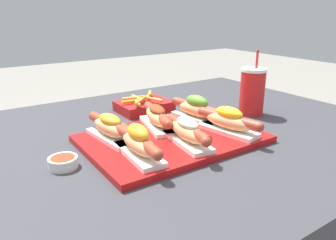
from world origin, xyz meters
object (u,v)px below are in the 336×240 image
at_px(hot_dog_0, 138,142).
at_px(hot_dog_4, 157,117).
at_px(serving_tray, 172,139).
at_px(sauce_bowl, 63,162).
at_px(drink_cup, 252,92).
at_px(hot_dog_2, 229,121).
at_px(fries_basket, 144,106).
at_px(hot_dog_1, 186,132).
at_px(hot_dog_5, 196,109).
at_px(hot_dog_3, 110,127).

height_order(hot_dog_0, hot_dog_4, hot_dog_0).
distance_m(serving_tray, hot_dog_4, 0.09).
distance_m(sauce_bowl, drink_cup, 0.67).
relative_size(hot_dog_2, fries_basket, 1.15).
relative_size(hot_dog_0, hot_dog_2, 1.01).
bearing_deg(hot_dog_2, hot_dog_0, 179.21).
xyz_separation_m(hot_dog_0, hot_dog_4, (0.14, 0.14, -0.00)).
bearing_deg(serving_tray, hot_dog_1, -93.10).
relative_size(hot_dog_0, drink_cup, 0.97).
bearing_deg(hot_dog_5, hot_dog_0, -154.20).
distance_m(hot_dog_3, fries_basket, 0.32).
bearing_deg(hot_dog_2, hot_dog_4, 134.49).
height_order(hot_dog_4, hot_dog_5, hot_dog_5).
bearing_deg(hot_dog_0, fries_basket, 58.45).
bearing_deg(sauce_bowl, drink_cup, 3.35).
distance_m(serving_tray, drink_cup, 0.38).
bearing_deg(drink_cup, hot_dog_2, -151.67).
height_order(hot_dog_0, hot_dog_5, same).
xyz_separation_m(hot_dog_2, fries_basket, (-0.06, 0.36, -0.03)).
bearing_deg(hot_dog_3, serving_tray, -25.51).
relative_size(serving_tray, sauce_bowl, 6.99).
bearing_deg(hot_dog_0, sauce_bowl, 153.56).
distance_m(hot_dog_2, hot_dog_5, 0.14).
distance_m(hot_dog_4, hot_dog_5, 0.14).
bearing_deg(hot_dog_4, fries_basket, 70.06).
xyz_separation_m(hot_dog_1, hot_dog_2, (0.15, -0.00, 0.00)).
bearing_deg(hot_dog_5, hot_dog_4, 177.50).
bearing_deg(hot_dog_4, sauce_bowl, -167.87).
relative_size(hot_dog_1, hot_dog_2, 1.01).
height_order(hot_dog_3, fries_basket, hot_dog_3).
relative_size(hot_dog_2, drink_cup, 0.96).
height_order(serving_tray, fries_basket, fries_basket).
bearing_deg(hot_dog_0, hot_dog_2, -0.79).
relative_size(hot_dog_3, hot_dog_4, 1.02).
relative_size(hot_dog_0, hot_dog_4, 1.03).
bearing_deg(hot_dog_1, drink_cup, 17.77).
height_order(hot_dog_3, hot_dog_4, hot_dog_3).
distance_m(drink_cup, fries_basket, 0.38).
distance_m(serving_tray, fries_basket, 0.30).
xyz_separation_m(hot_dog_0, hot_dog_5, (0.28, 0.14, -0.00)).
distance_m(hot_dog_4, fries_basket, 0.23).
relative_size(hot_dog_0, sauce_bowl, 3.18).
relative_size(hot_dog_1, hot_dog_3, 1.00).
bearing_deg(serving_tray, hot_dog_3, 154.49).
distance_m(serving_tray, hot_dog_1, 0.08).
distance_m(hot_dog_0, drink_cup, 0.52).
relative_size(hot_dog_4, drink_cup, 0.95).
relative_size(hot_dog_3, hot_dog_5, 1.00).
xyz_separation_m(hot_dog_0, sauce_bowl, (-0.16, 0.08, -0.04)).
relative_size(hot_dog_4, sauce_bowl, 3.10).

